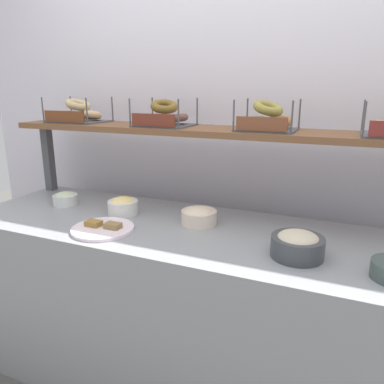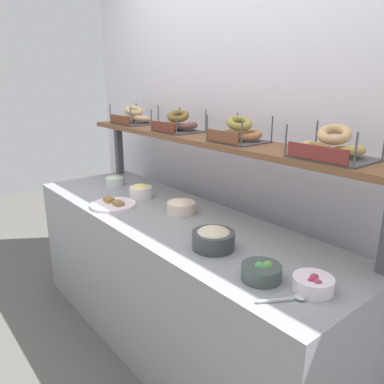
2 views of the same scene
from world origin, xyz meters
TOP-DOWN VIEW (x-y plane):
  - ground_plane at (0.00, 0.00)m, footprint 8.00×8.00m
  - back_wall at (0.00, 0.55)m, footprint 3.49×0.06m
  - deli_counter at (0.00, 0.00)m, footprint 2.29×0.70m
  - shelf_riser_left at (-1.09, 0.27)m, footprint 0.05×0.05m
  - upper_shelf at (0.00, 0.27)m, footprint 2.25×0.32m
  - bowl_potato_salad at (0.00, 0.07)m, footprint 0.17×0.17m
  - bowl_tuna_salad at (0.48, -0.11)m, footprint 0.20×0.20m
  - bowl_egg_salad at (-0.41, 0.05)m, footprint 0.15×0.15m
  - bowl_scallion_spread at (-0.79, 0.06)m, footprint 0.13×0.13m
  - serving_plate_white at (-0.37, -0.18)m, footprint 0.28×0.28m
  - bagel_basket_plain at (-0.83, 0.27)m, footprint 0.31×0.25m
  - bagel_basket_cinnamon_raisin at (-0.27, 0.26)m, footprint 0.28×0.24m
  - bagel_basket_everything at (0.25, 0.26)m, footprint 0.27×0.26m

SIDE VIEW (x-z plane):
  - ground_plane at x=0.00m, z-range 0.00..0.00m
  - deli_counter at x=0.00m, z-range 0.00..0.85m
  - serving_plate_white at x=-0.37m, z-range 0.84..0.88m
  - bowl_scallion_spread at x=-0.79m, z-range 0.85..0.92m
  - bowl_potato_salad at x=0.00m, z-range 0.85..0.93m
  - bowl_egg_salad at x=-0.41m, z-range 0.85..0.94m
  - bowl_tuna_salad at x=0.48m, z-range 0.85..0.95m
  - shelf_riser_left at x=-1.09m, z-range 0.85..1.25m
  - back_wall at x=0.00m, z-range 0.00..2.40m
  - upper_shelf at x=0.00m, z-range 1.25..1.28m
  - bagel_basket_plain at x=-0.83m, z-range 1.26..1.40m
  - bagel_basket_cinnamon_raisin at x=-0.27m, z-range 1.26..1.40m
  - bagel_basket_everything at x=0.25m, z-range 1.26..1.40m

